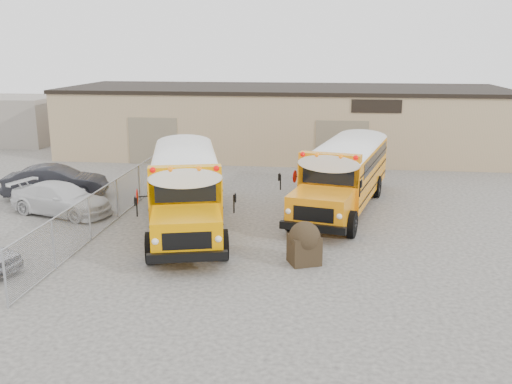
# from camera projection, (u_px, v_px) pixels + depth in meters

# --- Properties ---
(ground) EXTENTS (120.00, 120.00, 0.00)m
(ground) POSITION_uv_depth(u_px,v_px,m) (242.00, 247.00, 21.63)
(ground) COLOR #44413F
(ground) RESTS_ON ground
(warehouse) EXTENTS (30.20, 10.20, 4.67)m
(warehouse) POSITION_uv_depth(u_px,v_px,m) (283.00, 120.00, 40.27)
(warehouse) COLOR tan
(warehouse) RESTS_ON ground
(chainlink_fence) EXTENTS (0.07, 18.07, 1.81)m
(chainlink_fence) POSITION_uv_depth(u_px,v_px,m) (117.00, 199.00, 25.01)
(chainlink_fence) COLOR #999CA1
(chainlink_fence) RESTS_ON ground
(distant_building_left) EXTENTS (8.00, 6.00, 3.60)m
(distant_building_left) POSITION_uv_depth(u_px,v_px,m) (7.00, 120.00, 44.97)
(distant_building_left) COLOR gray
(distant_building_left) RESTS_ON ground
(school_bus_left) EXTENTS (5.30, 11.32, 3.22)m
(school_bus_left) POSITION_uv_depth(u_px,v_px,m) (184.00, 153.00, 30.54)
(school_bus_left) COLOR #E99200
(school_bus_left) RESTS_ON ground
(school_bus_right) EXTENTS (4.94, 11.04, 3.14)m
(school_bus_right) POSITION_uv_depth(u_px,v_px,m) (367.00, 147.00, 32.68)
(school_bus_right) COLOR orange
(school_bus_right) RESTS_ON ground
(tarp_bundle) EXTENTS (1.29, 1.23, 1.52)m
(tarp_bundle) POSITION_uv_depth(u_px,v_px,m) (304.00, 242.00, 19.84)
(tarp_bundle) COLOR black
(tarp_bundle) RESTS_ON ground
(car_white) EXTENTS (5.26, 3.34, 1.42)m
(car_white) POSITION_uv_depth(u_px,v_px,m) (61.00, 199.00, 25.75)
(car_white) COLOR silver
(car_white) RESTS_ON ground
(car_dark) EXTENTS (5.17, 2.62, 1.63)m
(car_dark) POSITION_uv_depth(u_px,v_px,m) (56.00, 182.00, 28.55)
(car_dark) COLOR black
(car_dark) RESTS_ON ground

